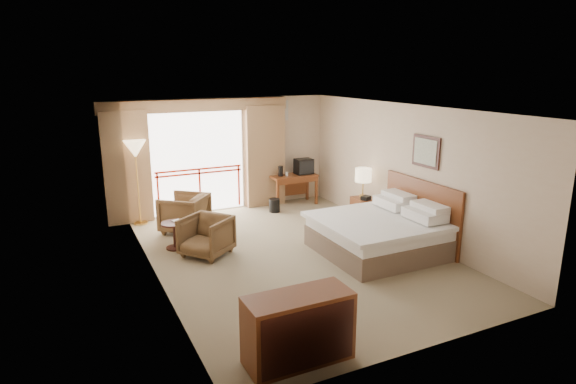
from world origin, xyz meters
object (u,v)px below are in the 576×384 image
nightstand (363,211)px  armchair_far (185,231)px  side_table (174,231)px  wastebasket (274,205)px  desk (292,181)px  armchair_near (207,255)px  bed (380,233)px  tv (304,166)px  dresser (299,328)px  table_lamp (363,176)px  floor_lamp (135,152)px

nightstand → armchair_far: bearing=164.9°
side_table → wastebasket: bearing=27.1°
desk → armchair_far: size_ratio=1.32×
wastebasket → side_table: bearing=-152.9°
desk → wastebasket: 0.95m
desk → armchair_near: size_ratio=1.44×
desk → bed: bearing=-88.0°
tv → dresser: 6.94m
nightstand → wastebasket: size_ratio=1.85×
bed → nightstand: size_ratio=3.56×
armchair_far → nightstand: bearing=111.8°
table_lamp → desk: table_lamp is taller
dresser → floor_lamp: bearing=100.2°
desk → table_lamp: bearing=-69.7°
desk → tv: tv is taller
side_table → tv: bearing=25.7°
table_lamp → side_table: bearing=176.5°
tv → armchair_near: tv is taller
nightstand → bed: bearing=-111.0°
bed → armchair_near: bed is taller
table_lamp → floor_lamp: 4.98m
bed → armchair_far: bed is taller
armchair_near → desk: bearing=91.6°
tv → side_table: 4.19m
armchair_near → dresser: 3.74m
tv → armchair_near: (-3.28, -2.38, -0.96)m
bed → floor_lamp: 5.45m
dresser → bed: bearing=42.3°
wastebasket → armchair_near: armchair_near is taller
table_lamp → side_table: table_lamp is taller
desk → side_table: bearing=-149.5°
tv → side_table: bearing=-173.9°
table_lamp → armchair_near: size_ratio=0.78×
armchair_far → armchair_near: 1.51m
floor_lamp → armchair_near: bearing=-72.0°
floor_lamp → desk: bearing=-0.2°
wastebasket → floor_lamp: floor_lamp is taller
wastebasket → dresser: 6.13m
tv → armchair_near: size_ratio=0.53×
nightstand → dresser: (-3.65, -4.00, 0.12)m
wastebasket → armchair_near: 3.02m
tv → wastebasket: bearing=-177.9°
floor_lamp → dresser: floor_lamp is taller
armchair_far → table_lamp: bearing=112.5°
armchair_far → wastebasket: bearing=141.8°
desk → armchair_near: (-2.98, -2.44, -0.60)m
table_lamp → dresser: bearing=-132.1°
wastebasket → armchair_near: (-2.27, -1.98, -0.16)m
table_lamp → side_table: (-4.13, 0.25, -0.73)m
nightstand → wastebasket: (-1.40, 1.70, -0.14)m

